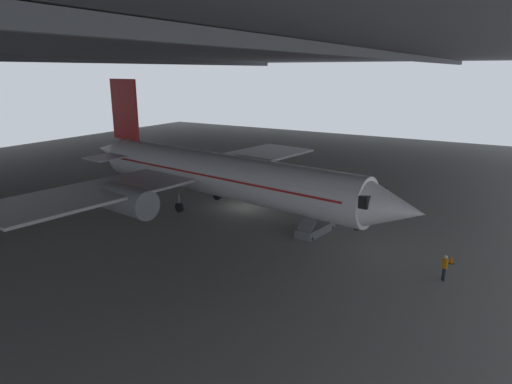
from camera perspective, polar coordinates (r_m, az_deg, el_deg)
ground_plane at (r=43.35m, az=-1.63°, el=-2.05°), size 110.00×110.00×0.00m
hangar_structure at (r=50.13m, az=-15.85°, el=17.46°), size 121.00×99.00×15.90m
airplane_main at (r=41.92m, az=-5.33°, el=2.34°), size 37.97×39.03×12.11m
boarding_stairs at (r=36.86m, az=7.71°, el=-4.16°), size 4.48×2.03×4.79m
crew_worker_near_nose at (r=30.89m, az=23.12°, el=-8.76°), size 0.47×0.39×1.75m
crew_worker_by_stairs at (r=37.98m, az=12.87°, el=-3.50°), size 0.26×0.55×1.66m
traffic_cone_orange at (r=34.00m, az=23.88°, el=-7.94°), size 0.36×0.36×0.60m
baggage_tug at (r=52.74m, az=-4.77°, el=1.68°), size 1.56×2.35×0.90m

